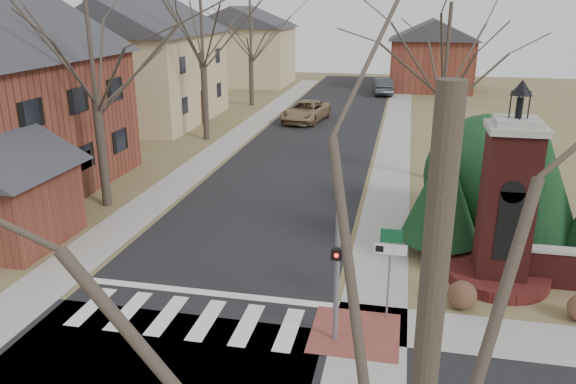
% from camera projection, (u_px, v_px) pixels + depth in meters
% --- Properties ---
extents(ground, '(120.00, 120.00, 0.00)m').
position_uv_depth(ground, '(176.00, 333.00, 15.33)').
color(ground, brown).
rests_on(ground, ground).
extents(main_street, '(8.00, 70.00, 0.01)m').
position_uv_depth(main_street, '(311.00, 144.00, 35.71)').
color(main_street, black).
rests_on(main_street, ground).
extents(crosswalk_zone, '(8.00, 2.20, 0.02)m').
position_uv_depth(crosswalk_zone, '(187.00, 318.00, 16.07)').
color(crosswalk_zone, silver).
rests_on(crosswalk_zone, ground).
extents(stop_bar, '(8.00, 0.35, 0.02)m').
position_uv_depth(stop_bar, '(205.00, 293.00, 17.46)').
color(stop_bar, silver).
rests_on(stop_bar, ground).
extents(sidewalk_right_main, '(2.00, 60.00, 0.02)m').
position_uv_depth(sidewalk_right_main, '(394.00, 148.00, 34.69)').
color(sidewalk_right_main, gray).
rests_on(sidewalk_right_main, ground).
extents(sidewalk_left, '(2.00, 60.00, 0.02)m').
position_uv_depth(sidewalk_left, '(233.00, 140.00, 36.73)').
color(sidewalk_left, gray).
rests_on(sidewalk_left, ground).
extents(curb_apron, '(2.40, 2.40, 0.02)m').
position_uv_depth(curb_apron, '(355.00, 333.00, 15.31)').
color(curb_apron, brown).
rests_on(curb_apron, ground).
extents(traffic_signal_pole, '(0.28, 0.41, 4.50)m').
position_uv_depth(traffic_signal_pole, '(337.00, 252.00, 14.19)').
color(traffic_signal_pole, slate).
rests_on(traffic_signal_pole, ground).
extents(sign_post, '(0.90, 0.07, 2.75)m').
position_uv_depth(sign_post, '(390.00, 256.00, 15.45)').
color(sign_post, slate).
rests_on(sign_post, ground).
extents(brick_gate_monument, '(3.20, 3.20, 6.47)m').
position_uv_depth(brick_gate_monument, '(505.00, 219.00, 17.50)').
color(brick_gate_monument, '#4F1917').
rests_on(brick_gate_monument, ground).
extents(house_stucco_left, '(9.80, 12.80, 9.28)m').
position_uv_depth(house_stucco_left, '(144.00, 59.00, 41.51)').
color(house_stucco_left, beige).
rests_on(house_stucco_left, ground).
extents(garage_left, '(4.80, 4.80, 4.29)m').
position_uv_depth(garage_left, '(1.00, 186.00, 20.44)').
color(garage_left, brown).
rests_on(garage_left, ground).
extents(house_distant_left, '(10.80, 8.80, 8.53)m').
position_uv_depth(house_distant_left, '(243.00, 44.00, 60.78)').
color(house_distant_left, beige).
rests_on(house_distant_left, ground).
extents(house_distant_right, '(8.80, 8.80, 7.30)m').
position_uv_depth(house_distant_right, '(432.00, 53.00, 57.06)').
color(house_distant_right, brown).
rests_on(house_distant_right, ground).
extents(evergreen_near, '(2.80, 2.80, 4.10)m').
position_uv_depth(evergreen_near, '(442.00, 191.00, 19.67)').
color(evergreen_near, '#473D33').
rests_on(evergreen_near, ground).
extents(evergreen_mid, '(3.40, 3.40, 4.70)m').
position_uv_depth(evergreen_mid, '(537.00, 179.00, 20.04)').
color(evergreen_mid, '#473D33').
rests_on(evergreen_mid, ground).
extents(evergreen_mass, '(4.80, 4.80, 4.80)m').
position_uv_depth(evergreen_mass, '(488.00, 171.00, 21.60)').
color(evergreen_mass, black).
rests_on(evergreen_mass, ground).
extents(bare_tree_0, '(8.05, 8.05, 11.15)m').
position_uv_depth(bare_tree_0, '(88.00, 25.00, 22.57)').
color(bare_tree_0, '#473D33').
rests_on(bare_tree_0, ground).
extents(bare_tree_1, '(8.40, 8.40, 11.64)m').
position_uv_depth(bare_tree_1, '(201.00, 11.00, 34.50)').
color(bare_tree_1, '#473D33').
rests_on(bare_tree_1, ground).
extents(bare_tree_2, '(7.35, 7.35, 10.19)m').
position_uv_depth(bare_tree_2, '(250.00, 22.00, 46.97)').
color(bare_tree_2, '#473D33').
rests_on(bare_tree_2, ground).
extents(bare_tree_3, '(7.00, 7.00, 9.70)m').
position_uv_depth(bare_tree_3, '(448.00, 44.00, 26.54)').
color(bare_tree_3, '#473D33').
rests_on(bare_tree_3, ground).
extents(bare_tree_4, '(6.65, 6.65, 9.21)m').
position_uv_depth(bare_tree_4, '(427.00, 352.00, 3.77)').
color(bare_tree_4, '#473D33').
rests_on(bare_tree_4, ground).
extents(pickup_truck, '(3.42, 5.87, 1.54)m').
position_uv_depth(pickup_truck, '(306.00, 111.00, 42.26)').
color(pickup_truck, '#90734E').
rests_on(pickup_truck, ground).
extents(distant_car, '(2.31, 5.08, 1.62)m').
position_uv_depth(distant_car, '(383.00, 86.00, 54.71)').
color(distant_car, '#34383C').
rests_on(distant_car, ground).
extents(dry_shrub_left, '(0.86, 0.86, 0.86)m').
position_uv_depth(dry_shrub_left, '(462.00, 295.00, 16.46)').
color(dry_shrub_left, brown).
rests_on(dry_shrub_left, ground).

